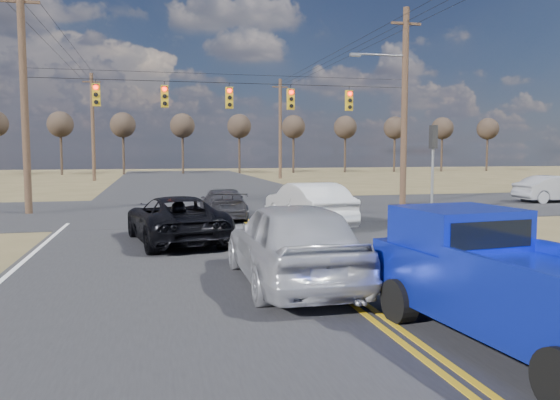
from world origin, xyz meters
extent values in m
plane|color=brown|center=(0.00, 0.00, 0.00)|extent=(160.00, 160.00, 0.00)
cube|color=#28282B|center=(0.00, 10.00, 0.00)|extent=(14.00, 120.00, 0.02)
cube|color=#28282B|center=(0.00, 18.00, 0.00)|extent=(120.00, 12.00, 0.02)
cylinder|color=#473323|center=(-9.00, 18.00, 5.00)|extent=(0.32, 0.32, 10.00)
cube|color=#473323|center=(-9.00, 18.00, 9.20)|extent=(1.60, 0.12, 0.12)
cylinder|color=#473323|center=(9.00, 18.00, 5.00)|extent=(0.32, 0.32, 10.00)
cube|color=#473323|center=(9.00, 18.00, 9.20)|extent=(1.60, 0.12, 0.12)
cylinder|color=black|center=(0.00, 18.00, 6.00)|extent=(18.00, 0.02, 0.02)
cylinder|color=black|center=(0.00, 18.00, 6.40)|extent=(18.00, 0.02, 0.02)
cube|color=#B28C14|center=(-6.00, 18.00, 5.30)|extent=(0.34, 0.24, 1.00)
cylinder|color=#FF0C05|center=(-6.00, 17.86, 5.63)|extent=(0.20, 0.06, 0.20)
cylinder|color=black|center=(-6.00, 17.86, 5.30)|extent=(0.20, 0.06, 0.20)
cylinder|color=black|center=(-6.00, 17.86, 4.97)|extent=(0.20, 0.06, 0.20)
cube|color=black|center=(-6.00, 17.83, 5.74)|extent=(0.24, 0.14, 0.03)
cube|color=#B28C14|center=(-3.00, 18.00, 5.30)|extent=(0.34, 0.24, 1.00)
cylinder|color=#FF0C05|center=(-3.00, 17.86, 5.63)|extent=(0.20, 0.06, 0.20)
cylinder|color=black|center=(-3.00, 17.86, 5.30)|extent=(0.20, 0.06, 0.20)
cylinder|color=black|center=(-3.00, 17.86, 4.97)|extent=(0.20, 0.06, 0.20)
cube|color=black|center=(-3.00, 17.83, 5.74)|extent=(0.24, 0.14, 0.03)
cube|color=#B28C14|center=(0.00, 18.00, 5.30)|extent=(0.34, 0.24, 1.00)
cylinder|color=#FF0C05|center=(0.00, 17.86, 5.63)|extent=(0.20, 0.06, 0.20)
cylinder|color=black|center=(0.00, 17.86, 5.30)|extent=(0.20, 0.06, 0.20)
cylinder|color=black|center=(0.00, 17.86, 4.97)|extent=(0.20, 0.06, 0.20)
cube|color=black|center=(0.00, 17.83, 5.74)|extent=(0.24, 0.14, 0.03)
cube|color=#B28C14|center=(3.00, 18.00, 5.30)|extent=(0.34, 0.24, 1.00)
cylinder|color=#FF0C05|center=(3.00, 17.86, 5.63)|extent=(0.20, 0.06, 0.20)
cylinder|color=black|center=(3.00, 17.86, 5.30)|extent=(0.20, 0.06, 0.20)
cylinder|color=black|center=(3.00, 17.86, 4.97)|extent=(0.20, 0.06, 0.20)
cube|color=black|center=(3.00, 17.83, 5.74)|extent=(0.24, 0.14, 0.03)
cube|color=#B28C14|center=(6.00, 18.00, 5.30)|extent=(0.34, 0.24, 1.00)
cylinder|color=#FF0C05|center=(6.00, 17.86, 5.63)|extent=(0.20, 0.06, 0.20)
cylinder|color=black|center=(6.00, 17.86, 5.30)|extent=(0.20, 0.06, 0.20)
cylinder|color=black|center=(6.00, 17.86, 4.97)|extent=(0.20, 0.06, 0.20)
cube|color=black|center=(6.00, 17.83, 5.74)|extent=(0.24, 0.14, 0.03)
cylinder|color=slate|center=(8.20, 13.50, 1.60)|extent=(0.12, 0.12, 3.20)
cube|color=black|center=(8.20, 13.50, 3.40)|extent=(0.24, 0.34, 1.00)
cylinder|color=slate|center=(7.60, 18.00, 7.60)|extent=(2.80, 0.10, 0.10)
cube|color=slate|center=(6.30, 18.00, 7.55)|extent=(0.55, 0.22, 0.14)
cylinder|color=#473323|center=(-9.00, 46.00, 5.00)|extent=(0.32, 0.32, 10.00)
cube|color=#473323|center=(-9.00, 46.00, 9.20)|extent=(1.60, 0.12, 0.12)
cylinder|color=#473323|center=(9.00, 46.00, 5.00)|extent=(0.32, 0.32, 10.00)
cube|color=#473323|center=(9.00, 46.00, 9.20)|extent=(1.60, 0.12, 0.12)
cylinder|color=black|center=(8.30, 17.00, 9.30)|extent=(0.02, 58.00, 0.02)
cylinder|color=black|center=(9.00, 17.00, 9.30)|extent=(0.02, 58.00, 0.02)
cylinder|color=black|center=(9.70, 17.00, 9.30)|extent=(0.02, 58.00, 0.02)
cylinder|color=#33261C|center=(-14.00, 60.00, 2.75)|extent=(0.28, 0.28, 5.50)
sphere|color=#2D231C|center=(-14.00, 60.00, 5.90)|extent=(3.00, 3.00, 3.00)
cylinder|color=#33261C|center=(-7.00, 60.00, 2.75)|extent=(0.28, 0.28, 5.50)
sphere|color=#2D231C|center=(-7.00, 60.00, 5.90)|extent=(3.00, 3.00, 3.00)
cylinder|color=#33261C|center=(0.00, 60.00, 2.75)|extent=(0.28, 0.28, 5.50)
sphere|color=#2D231C|center=(0.00, 60.00, 5.90)|extent=(3.00, 3.00, 3.00)
cylinder|color=#33261C|center=(7.00, 60.00, 2.75)|extent=(0.28, 0.28, 5.50)
sphere|color=#2D231C|center=(7.00, 60.00, 5.90)|extent=(3.00, 3.00, 3.00)
cylinder|color=#33261C|center=(14.00, 60.00, 2.75)|extent=(0.28, 0.28, 5.50)
sphere|color=#2D231C|center=(14.00, 60.00, 5.90)|extent=(3.00, 3.00, 3.00)
cylinder|color=#33261C|center=(21.00, 60.00, 2.75)|extent=(0.28, 0.28, 5.50)
sphere|color=#2D231C|center=(21.00, 60.00, 5.90)|extent=(3.00, 3.00, 3.00)
cylinder|color=#33261C|center=(28.00, 60.00, 2.75)|extent=(0.28, 0.28, 5.50)
sphere|color=#2D231C|center=(28.00, 60.00, 5.90)|extent=(3.00, 3.00, 3.00)
cylinder|color=#33261C|center=(35.00, 60.00, 2.75)|extent=(0.28, 0.28, 5.50)
sphere|color=#2D231C|center=(35.00, 60.00, 5.90)|extent=(3.00, 3.00, 3.00)
cylinder|color=#33261C|center=(42.00, 60.00, 2.75)|extent=(0.28, 0.28, 5.50)
sphere|color=#2D231C|center=(42.00, 60.00, 5.90)|extent=(3.00, 3.00, 3.00)
cylinder|color=black|center=(0.28, 0.03, 0.36)|extent=(0.37, 0.75, 0.73)
cylinder|color=black|center=(2.00, 0.22, 0.36)|extent=(0.37, 0.75, 0.73)
cube|color=#1021B1|center=(1.32, -1.50, 0.82)|extent=(2.35, 5.08, 0.91)
cube|color=#1021B1|center=(1.17, -0.19, 1.56)|extent=(1.84, 1.72, 0.65)
cube|color=black|center=(1.26, -0.94, 1.56)|extent=(1.45, 0.21, 0.41)
cube|color=#1021B1|center=(0.57, -2.55, 1.36)|extent=(0.42, 2.99, 0.18)
imported|color=#AFB1B8|center=(-0.80, 2.89, 0.91)|extent=(2.15, 5.33, 1.81)
imported|color=black|center=(-2.95, 8.84, 0.72)|extent=(3.22, 5.50, 1.44)
imported|color=silver|center=(1.97, 11.30, 0.82)|extent=(2.33, 5.15, 1.64)
imported|color=#333237|center=(-0.80, 14.31, 0.63)|extent=(1.93, 4.40, 1.26)
imported|color=#ABAEB4|center=(17.78, 17.52, 0.73)|extent=(1.66, 4.47, 1.46)
camera|label=1|loc=(-3.58, -7.98, 2.79)|focal=35.00mm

